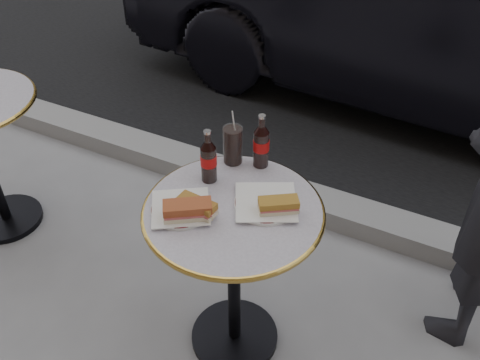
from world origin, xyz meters
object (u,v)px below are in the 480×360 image
at_px(bistro_table, 234,280).
at_px(parked_car, 448,1).
at_px(cola_bottle_left, 208,156).
at_px(cola_glass, 233,145).
at_px(cola_bottle_right, 261,141).
at_px(plate_right, 266,204).
at_px(plate_left, 181,209).

distance_m(bistro_table, parked_car, 2.45).
bearing_deg(parked_car, cola_bottle_left, 172.93).
bearing_deg(cola_glass, parked_car, 79.35).
xyz_separation_m(cola_bottle_right, cola_glass, (-0.10, -0.03, -0.03)).
bearing_deg(cola_glass, plate_right, -38.38).
relative_size(plate_left, parked_car, 0.05).
distance_m(cola_bottle_left, cola_glass, 0.14).
relative_size(cola_bottle_right, cola_glass, 1.44).
distance_m(plate_left, cola_glass, 0.33).
xyz_separation_m(bistro_table, cola_bottle_left, (-0.15, 0.10, 0.47)).
height_order(plate_left, cola_bottle_left, cola_bottle_left).
height_order(bistro_table, cola_bottle_right, cola_bottle_right).
bearing_deg(cola_bottle_left, plate_left, -91.01).
bearing_deg(bistro_table, plate_right, 36.62).
bearing_deg(cola_glass, bistro_table, -62.29).
bearing_deg(plate_right, plate_left, -147.48).
relative_size(cola_bottle_right, parked_car, 0.05).
distance_m(plate_left, cola_bottle_left, 0.21).
bearing_deg(plate_right, cola_bottle_right, 119.56).
xyz_separation_m(bistro_table, cola_bottle_right, (-0.02, 0.26, 0.47)).
bearing_deg(cola_bottle_right, cola_glass, -164.42).
distance_m(bistro_table, plate_left, 0.41).
relative_size(cola_bottle_left, cola_bottle_right, 0.97).
bearing_deg(parked_car, cola_bottle_right, 175.43).
distance_m(bistro_table, cola_glass, 0.51).
relative_size(bistro_table, cola_bottle_left, 3.50).
relative_size(cola_bottle_left, parked_car, 0.05).
bearing_deg(plate_left, parked_car, 80.06).
bearing_deg(cola_glass, cola_bottle_left, -100.66).
bearing_deg(parked_car, cola_glass, 172.93).
bearing_deg(plate_left, cola_glass, 84.93).
xyz_separation_m(plate_right, cola_bottle_left, (-0.24, 0.03, 0.10)).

